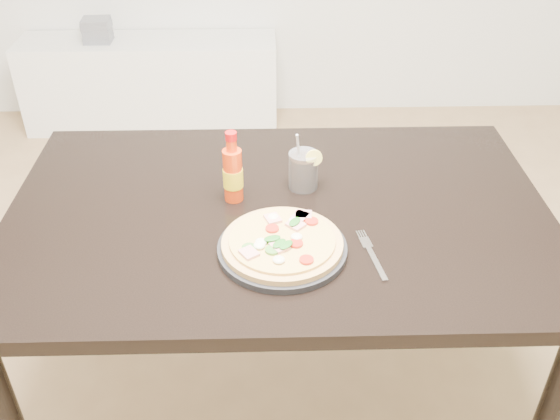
{
  "coord_description": "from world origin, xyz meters",
  "views": [
    {
      "loc": [
        -0.16,
        -1.24,
        1.66
      ],
      "look_at": [
        -0.13,
        -0.04,
        0.83
      ],
      "focal_mm": 40.0,
      "sensor_mm": 36.0,
      "label": 1
    }
  ],
  "objects_px": {
    "plate": "(282,249)",
    "fork": "(371,253)",
    "media_console": "(152,83)",
    "pizza": "(282,242)",
    "dining_table": "(279,235)",
    "hot_sauce_bottle": "(233,173)",
    "cola_cup": "(303,171)"
  },
  "relations": [
    {
      "from": "cola_cup",
      "to": "dining_table",
      "type": "bearing_deg",
      "value": -123.1
    },
    {
      "from": "dining_table",
      "to": "hot_sauce_bottle",
      "type": "relative_size",
      "value": 7.12
    },
    {
      "from": "cola_cup",
      "to": "pizza",
      "type": "bearing_deg",
      "value": -103.06
    },
    {
      "from": "dining_table",
      "to": "plate",
      "type": "distance_m",
      "value": 0.2
    },
    {
      "from": "dining_table",
      "to": "fork",
      "type": "relative_size",
      "value": 7.44
    },
    {
      "from": "plate",
      "to": "hot_sauce_bottle",
      "type": "xyz_separation_m",
      "value": [
        -0.12,
        0.23,
        0.07
      ]
    },
    {
      "from": "fork",
      "to": "media_console",
      "type": "relative_size",
      "value": 0.13
    },
    {
      "from": "pizza",
      "to": "media_console",
      "type": "relative_size",
      "value": 0.2
    },
    {
      "from": "plate",
      "to": "pizza",
      "type": "xyz_separation_m",
      "value": [
        -0.0,
        0.0,
        0.02
      ]
    },
    {
      "from": "pizza",
      "to": "media_console",
      "type": "xyz_separation_m",
      "value": [
        -0.67,
        2.16,
        -0.53
      ]
    },
    {
      "from": "plate",
      "to": "cola_cup",
      "type": "height_order",
      "value": "cola_cup"
    },
    {
      "from": "hot_sauce_bottle",
      "to": "fork",
      "type": "bearing_deg",
      "value": -36.42
    },
    {
      "from": "plate",
      "to": "hot_sauce_bottle",
      "type": "distance_m",
      "value": 0.27
    },
    {
      "from": "dining_table",
      "to": "hot_sauce_bottle",
      "type": "height_order",
      "value": "hot_sauce_bottle"
    },
    {
      "from": "pizza",
      "to": "plate",
      "type": "bearing_deg",
      "value": -87.29
    },
    {
      "from": "cola_cup",
      "to": "media_console",
      "type": "relative_size",
      "value": 0.12
    },
    {
      "from": "media_console",
      "to": "pizza",
      "type": "bearing_deg",
      "value": -72.74
    },
    {
      "from": "dining_table",
      "to": "hot_sauce_bottle",
      "type": "distance_m",
      "value": 0.21
    },
    {
      "from": "pizza",
      "to": "media_console",
      "type": "bearing_deg",
      "value": 107.26
    },
    {
      "from": "fork",
      "to": "media_console",
      "type": "height_order",
      "value": "fork"
    },
    {
      "from": "hot_sauce_bottle",
      "to": "pizza",
      "type": "bearing_deg",
      "value": -61.82
    },
    {
      "from": "hot_sauce_bottle",
      "to": "dining_table",
      "type": "bearing_deg",
      "value": -23.58
    },
    {
      "from": "plate",
      "to": "media_console",
      "type": "xyz_separation_m",
      "value": [
        -0.67,
        2.17,
        -0.51
      ]
    },
    {
      "from": "media_console",
      "to": "cola_cup",
      "type": "bearing_deg",
      "value": -68.64
    },
    {
      "from": "cola_cup",
      "to": "hot_sauce_bottle",
      "type": "bearing_deg",
      "value": -163.77
    },
    {
      "from": "plate",
      "to": "fork",
      "type": "relative_size",
      "value": 1.62
    },
    {
      "from": "cola_cup",
      "to": "media_console",
      "type": "height_order",
      "value": "cola_cup"
    },
    {
      "from": "fork",
      "to": "pizza",
      "type": "bearing_deg",
      "value": 165.48
    },
    {
      "from": "pizza",
      "to": "hot_sauce_bottle",
      "type": "bearing_deg",
      "value": 118.18
    },
    {
      "from": "cola_cup",
      "to": "fork",
      "type": "xyz_separation_m",
      "value": [
        0.14,
        -0.3,
        -0.05
      ]
    },
    {
      "from": "hot_sauce_bottle",
      "to": "plate",
      "type": "bearing_deg",
      "value": -61.93
    },
    {
      "from": "cola_cup",
      "to": "media_console",
      "type": "bearing_deg",
      "value": 111.36
    }
  ]
}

